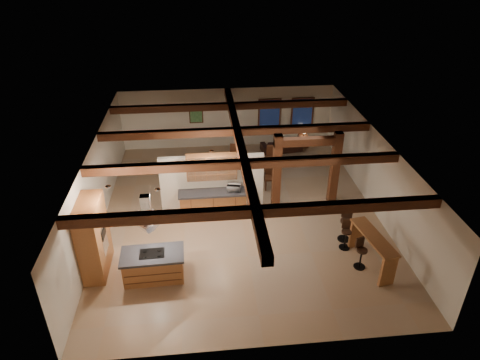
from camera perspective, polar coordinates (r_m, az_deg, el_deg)
The scene contains 23 objects.
ground at distance 15.99m, azimuth 0.06°, elevation -4.47°, with size 12.00×12.00×0.00m, color tan.
room_walls at distance 15.06m, azimuth 0.06°, elevation 1.14°, with size 12.00×12.00×12.00m.
ceiling_beams at distance 14.62m, azimuth 0.06°, elevation 4.51°, with size 10.00×12.00×0.28m.
timber_posts at distance 15.92m, azimuth 8.87°, elevation 2.36°, with size 2.50×0.30×2.90m.
partition_wall at distance 15.78m, azimuth -3.74°, elevation -0.34°, with size 3.80×0.18×2.20m, color beige.
pantry_cabinet at distance 13.54m, azimuth -18.98°, elevation -7.29°, with size 0.67×1.60×2.40m.
back_counter at distance 15.77m, azimuth -3.60°, elevation -3.01°, with size 2.50×0.66×0.94m.
upper_display_cabinet at distance 15.25m, azimuth -3.80°, elevation 1.74°, with size 1.80×0.36×0.95m.
range_hood at distance 12.43m, azimuth -12.06°, elevation -6.46°, with size 1.10×1.10×1.40m.
back_windows at distance 20.92m, azimuth 6.13°, elevation 8.58°, with size 2.70×0.07×1.70m.
framed_art at distance 20.44m, azimuth -5.87°, elevation 8.68°, with size 0.65×0.05×0.85m.
recessed_cans at distance 12.84m, azimuth -10.37°, elevation 0.74°, with size 3.16×2.46×0.03m.
kitchen_island at distance 13.24m, azimuth -11.46°, elevation -11.08°, with size 1.88×1.05×0.92m.
dining_table at distance 18.13m, azimuth 1.70°, elevation 1.03°, with size 1.64×0.91×0.58m, color #422110.
sofa at distance 20.64m, azimuth 5.56°, elevation 4.64°, with size 1.95×0.76×0.57m, color black.
microwave at distance 15.49m, azimuth -0.81°, elevation -1.00°, with size 0.48×0.32×0.27m, color #B6B7BB.
bar_counter at distance 13.87m, azimuth 17.25°, elevation -8.35°, with size 0.86×2.14×1.10m.
side_table at distance 21.21m, azimuth 8.40°, elevation 5.18°, with size 0.47×0.47×0.58m, color #371A0D.
table_lamp at distance 21.00m, azimuth 8.51°, elevation 6.48°, with size 0.28×0.28×0.33m.
bar_stool_a at distance 13.83m, azimuth 15.80°, elevation -9.34°, with size 0.38×0.39×1.04m.
bar_stool_b at distance 14.49m, azimuth 13.96°, elevation -7.03°, with size 0.37×0.38×1.04m.
bar_stool_c at distance 14.82m, azimuth 13.91°, elevation -5.71°, with size 0.45×0.46×1.20m.
dining_chairs at distance 17.94m, azimuth 1.72°, elevation 2.12°, with size 2.37×2.37×1.33m.
Camera 1 is at (-1.33, -13.16, 8.99)m, focal length 32.00 mm.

